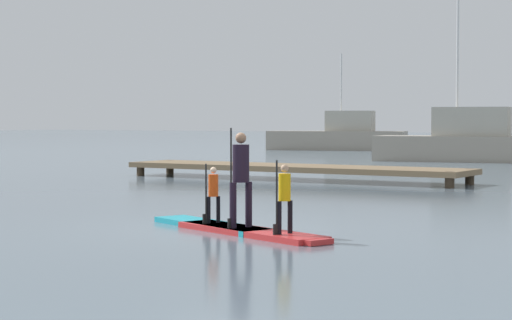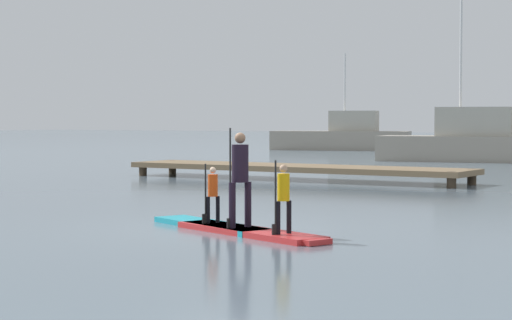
{
  "view_description": "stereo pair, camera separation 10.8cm",
  "coord_description": "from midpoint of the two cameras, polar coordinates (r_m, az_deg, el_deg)",
  "views": [
    {
      "loc": [
        9.86,
        -14.56,
        2.03
      ],
      "look_at": [
        -0.38,
        1.85,
        1.2
      ],
      "focal_mm": 66.86,
      "sensor_mm": 36.0,
      "label": 1
    },
    {
      "loc": [
        9.96,
        -14.5,
        2.03
      ],
      "look_at": [
        -0.38,
        1.85,
        1.2
      ],
      "focal_mm": 66.86,
      "sensor_mm": 36.0,
      "label": 2
    }
  ],
  "objects": [
    {
      "name": "ground_plane",
      "position": [
        17.7,
        -2.31,
        -4.13
      ],
      "size": [
        240.0,
        240.0,
        0.0
      ],
      "primitive_type": "plane",
      "color": "slate"
    },
    {
      "name": "paddleboard_near",
      "position": [
        17.78,
        -2.74,
        -3.94
      ],
      "size": [
        3.23,
        1.82,
        0.1
      ],
      "color": "#1E9EB2",
      "rests_on": "ground"
    },
    {
      "name": "paddler_child_solo",
      "position": [
        17.71,
        -2.78,
        -1.91
      ],
      "size": [
        0.24,
        0.36,
        1.11
      ],
      "color": "black",
      "rests_on": "paddleboard_near"
    },
    {
      "name": "paddleboard_far",
      "position": [
        16.76,
        -0.4,
        -4.33
      ],
      "size": [
        3.61,
        1.84,
        0.1
      ],
      "color": "red",
      "rests_on": "ground"
    },
    {
      "name": "paddler_adult",
      "position": [
        16.93,
        -1.11,
        -0.78
      ],
      "size": [
        0.38,
        0.51,
        1.78
      ],
      "color": "black",
      "rests_on": "paddleboard_far"
    },
    {
      "name": "paddler_child_front",
      "position": [
        16.01,
        1.5,
        -2.1
      ],
      "size": [
        0.26,
        0.39,
        1.25
      ],
      "color": "black",
      "rests_on": "paddleboard_far"
    },
    {
      "name": "fishing_boat_white_large",
      "position": [
        46.66,
        12.71,
        1.08
      ],
      "size": [
        9.46,
        4.49,
        8.95
      ],
      "color": "#9E9384",
      "rests_on": "ground"
    },
    {
      "name": "trawler_grey_distant",
      "position": [
        62.52,
        4.96,
        1.4
      ],
      "size": [
        9.31,
        4.95,
        6.29
      ],
      "color": "#9E9384",
      "rests_on": "ground"
    },
    {
      "name": "floating_dock",
      "position": [
        31.83,
        2.13,
        -0.48
      ],
      "size": [
        12.21,
        2.34,
        0.49
      ],
      "color": "#846B4C",
      "rests_on": "ground"
    }
  ]
}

